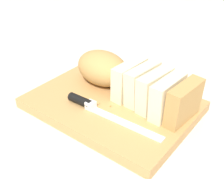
% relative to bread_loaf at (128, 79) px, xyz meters
% --- Properties ---
extents(ground_plane, '(3.00, 3.00, 0.00)m').
position_rel_bread_loaf_xyz_m(ground_plane, '(-0.01, -0.05, -0.07)').
color(ground_plane, beige).
extents(cutting_board, '(0.39, 0.28, 0.03)m').
position_rel_bread_loaf_xyz_m(cutting_board, '(-0.01, -0.05, -0.06)').
color(cutting_board, tan).
rests_on(cutting_board, ground_plane).
extents(bread_loaf, '(0.34, 0.13, 0.09)m').
position_rel_bread_loaf_xyz_m(bread_loaf, '(0.00, 0.00, 0.00)').
color(bread_loaf, tan).
rests_on(bread_loaf, cutting_board).
extents(bread_knife, '(0.25, 0.03, 0.02)m').
position_rel_bread_loaf_xyz_m(bread_knife, '(-0.02, -0.10, -0.04)').
color(bread_knife, silver).
rests_on(bread_knife, cutting_board).
extents(crumb_near_knife, '(0.01, 0.01, 0.01)m').
position_rel_bread_loaf_xyz_m(crumb_near_knife, '(-0.00, -0.04, -0.04)').
color(crumb_near_knife, tan).
rests_on(crumb_near_knife, cutting_board).
extents(crumb_near_loaf, '(0.00, 0.00, 0.00)m').
position_rel_bread_loaf_xyz_m(crumb_near_loaf, '(0.00, -0.07, -0.04)').
color(crumb_near_loaf, tan).
rests_on(crumb_near_loaf, cutting_board).
extents(crumb_stray_left, '(0.00, 0.00, 0.00)m').
position_rel_bread_loaf_xyz_m(crumb_stray_left, '(-0.02, -0.08, -0.04)').
color(crumb_stray_left, tan).
rests_on(crumb_stray_left, cutting_board).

